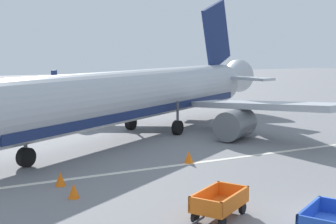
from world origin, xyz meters
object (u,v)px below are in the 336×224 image
at_px(traffic_cone_by_carts, 60,179).
at_px(traffic_cone_mid_apron, 189,157).
at_px(baggage_cart_third_in_row, 219,203).
at_px(baggage_cart_second_in_row, 327,222).
at_px(traffic_cone_near_plane, 74,191).
at_px(airplane, 143,95).

bearing_deg(traffic_cone_by_carts, traffic_cone_mid_apron, 8.06).
xyz_separation_m(baggage_cart_third_in_row, traffic_cone_by_carts, (-4.33, 7.17, -0.27)).
relative_size(baggage_cart_second_in_row, traffic_cone_mid_apron, 4.93).
bearing_deg(traffic_cone_mid_apron, traffic_cone_near_plane, -157.22).
bearing_deg(traffic_cone_mid_apron, airplane, 81.52).
bearing_deg(baggage_cart_third_in_row, traffic_cone_by_carts, 121.15).
bearing_deg(airplane, baggage_cart_third_in_row, -105.29).
xyz_separation_m(traffic_cone_mid_apron, traffic_cone_by_carts, (-7.76, -1.10, -0.02)).
distance_m(baggage_cart_second_in_row, baggage_cart_third_in_row, 4.04).
distance_m(traffic_cone_near_plane, traffic_cone_by_carts, 2.15).
relative_size(baggage_cart_third_in_row, traffic_cone_near_plane, 5.16).
height_order(baggage_cart_second_in_row, traffic_cone_mid_apron, baggage_cart_second_in_row).
bearing_deg(traffic_cone_near_plane, airplane, 54.14).
bearing_deg(traffic_cone_mid_apron, traffic_cone_by_carts, -171.94).
distance_m(traffic_cone_mid_apron, traffic_cone_by_carts, 7.83).
relative_size(traffic_cone_mid_apron, traffic_cone_by_carts, 1.05).
xyz_separation_m(baggage_cart_second_in_row, traffic_cone_near_plane, (-6.50, 8.41, -0.27)).
relative_size(traffic_cone_near_plane, traffic_cone_by_carts, 0.99).
relative_size(baggage_cart_third_in_row, traffic_cone_by_carts, 5.10).
distance_m(airplane, baggage_cart_third_in_row, 18.46).
height_order(traffic_cone_mid_apron, traffic_cone_by_carts, traffic_cone_mid_apron).
bearing_deg(baggage_cart_second_in_row, airplane, 82.88).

